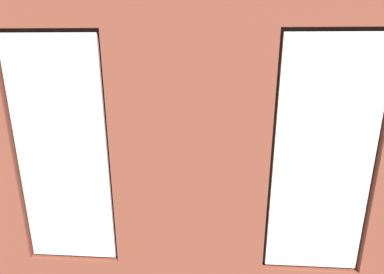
% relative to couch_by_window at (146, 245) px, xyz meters
% --- Properties ---
extents(ground_plane, '(6.96, 6.48, 0.10)m').
position_rel_couch_by_window_xyz_m(ground_plane, '(-0.58, -2.21, -0.38)').
color(ground_plane, brown).
extents(brick_wall_with_windows, '(6.36, 0.30, 3.06)m').
position_rel_couch_by_window_xyz_m(brick_wall_with_windows, '(-0.58, 0.65, 1.17)').
color(brick_wall_with_windows, brown).
rests_on(brick_wall_with_windows, ground_plane).
extents(white_wall_right, '(0.10, 5.48, 3.06)m').
position_rel_couch_by_window_xyz_m(white_wall_right, '(2.55, -2.01, 1.20)').
color(white_wall_right, silver).
rests_on(white_wall_right, ground_plane).
extents(couch_by_window, '(1.82, 0.87, 0.80)m').
position_rel_couch_by_window_xyz_m(couch_by_window, '(0.00, 0.00, 0.00)').
color(couch_by_window, black).
rests_on(couch_by_window, ground_plane).
extents(couch_left, '(0.97, 1.95, 0.80)m').
position_rel_couch_by_window_xyz_m(couch_left, '(-3.05, -2.24, -0.00)').
color(couch_left, black).
rests_on(couch_left, ground_plane).
extents(coffee_table, '(1.39, 0.81, 0.46)m').
position_rel_couch_by_window_xyz_m(coffee_table, '(-0.11, -1.92, 0.07)').
color(coffee_table, '#A87547').
rests_on(coffee_table, ground_plane).
extents(cup_ceramic, '(0.08, 0.08, 0.09)m').
position_rel_couch_by_window_xyz_m(cup_ceramic, '(0.31, -1.80, 0.18)').
color(cup_ceramic, '#B23D38').
rests_on(cup_ceramic, coffee_table).
extents(candle_jar, '(0.08, 0.08, 0.12)m').
position_rel_couch_by_window_xyz_m(candle_jar, '(-0.21, -1.80, 0.19)').
color(candle_jar, '#B7333D').
rests_on(candle_jar, coffee_table).
extents(table_plant_small, '(0.17, 0.17, 0.27)m').
position_rel_couch_by_window_xyz_m(table_plant_small, '(-0.49, -2.06, 0.27)').
color(table_plant_small, brown).
rests_on(table_plant_small, coffee_table).
extents(remote_black, '(0.14, 0.17, 0.02)m').
position_rel_couch_by_window_xyz_m(remote_black, '(0.06, -2.02, 0.14)').
color(remote_black, black).
rests_on(remote_black, coffee_table).
extents(media_console, '(1.29, 0.42, 0.58)m').
position_rel_couch_by_window_xyz_m(media_console, '(2.25, -1.66, -0.04)').
color(media_console, black).
rests_on(media_console, ground_plane).
extents(tv_flatscreen, '(0.90, 0.20, 0.65)m').
position_rel_couch_by_window_xyz_m(tv_flatscreen, '(2.25, -1.67, 0.58)').
color(tv_flatscreen, black).
rests_on(tv_flatscreen, media_console).
extents(papasan_chair, '(1.04, 1.04, 0.67)m').
position_rel_couch_by_window_xyz_m(papasan_chair, '(-0.19, -4.30, 0.10)').
color(papasan_chair, olive).
rests_on(papasan_chair, ground_plane).
extents(potted_plant_between_couches, '(0.93, 1.00, 1.31)m').
position_rel_couch_by_window_xyz_m(potted_plant_between_couches, '(-1.36, -0.05, 0.52)').
color(potted_plant_between_couches, brown).
rests_on(potted_plant_between_couches, ground_plane).
extents(potted_plant_by_left_couch, '(0.30, 0.30, 0.53)m').
position_rel_couch_by_window_xyz_m(potted_plant_by_left_couch, '(-2.65, -3.64, 0.00)').
color(potted_plant_by_left_couch, brown).
rests_on(potted_plant_by_left_couch, ground_plane).
extents(potted_plant_near_tv, '(0.77, 0.86, 1.10)m').
position_rel_couch_by_window_xyz_m(potted_plant_near_tv, '(1.70, -0.57, 0.36)').
color(potted_plant_near_tv, '#9E5638').
rests_on(potted_plant_near_tv, ground_plane).
extents(potted_plant_mid_room_small, '(0.24, 0.24, 0.50)m').
position_rel_couch_by_window_xyz_m(potted_plant_mid_room_small, '(-1.30, -3.22, -0.01)').
color(potted_plant_mid_room_small, beige).
rests_on(potted_plant_mid_room_small, ground_plane).
extents(potted_plant_foreground_right, '(1.00, 1.00, 1.23)m').
position_rel_couch_by_window_xyz_m(potted_plant_foreground_right, '(1.97, -4.40, 0.41)').
color(potted_plant_foreground_right, '#9E5638').
rests_on(potted_plant_foreground_right, ground_plane).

